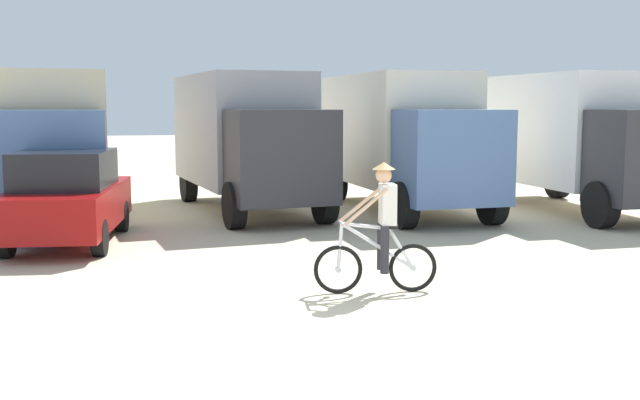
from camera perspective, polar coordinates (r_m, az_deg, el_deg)
The scene contains 8 objects.
ground_plane at distance 8.58m, azimuth 2.10°, elevation -10.51°, with size 120.00×120.00×0.00m, color beige.
box_truck_tan_camper at distance 18.95m, azimuth -19.43°, elevation 4.49°, with size 3.39×7.03×3.35m.
box_truck_grey_hauler at distance 18.98m, azimuth -5.49°, elevation 4.86°, with size 3.66×7.08×3.35m.
box_truck_cream_rv at distance 19.02m, azimuth 6.20°, elevation 4.85°, with size 3.11×6.97×3.35m.
box_truck_avon_van at distance 19.99m, azimuth 18.29°, elevation 4.64°, with size 3.01×6.95×3.35m.
sedan_parked at distance 15.07m, azimuth -18.26°, elevation 0.19°, with size 1.93×4.27×1.76m.
cyclist_orange_shirt at distance 10.61m, azimuth 4.50°, elevation -2.43°, with size 1.73×0.52×1.82m.
supply_crate at distance 15.29m, azimuth -20.46°, elevation -2.09°, with size 0.77×0.83×0.56m, color #4C5199.
Camera 1 is at (-1.53, -8.04, 2.59)m, focal length 43.05 mm.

